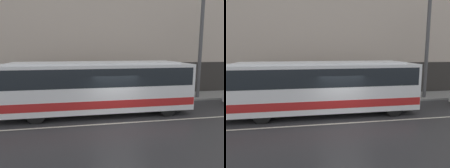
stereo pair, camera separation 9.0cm
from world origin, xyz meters
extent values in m
plane|color=#2D2D30|center=(0.00, 0.00, 0.00)|extent=(60.00, 60.00, 0.00)
cube|color=gray|center=(0.00, 5.41, 0.07)|extent=(60.00, 2.83, 0.14)
cube|color=#B7A899|center=(0.00, 6.98, 6.11)|extent=(60.00, 0.30, 12.22)
cube|color=#2D2B28|center=(0.00, 6.81, 1.40)|extent=(60.00, 0.06, 2.80)
cube|color=beige|center=(0.00, 0.00, 0.00)|extent=(54.00, 0.14, 0.01)
cube|color=white|center=(-0.96, 1.88, 1.71)|extent=(11.51, 2.56, 2.73)
cube|color=#B21E1E|center=(-0.96, 1.88, 0.90)|extent=(11.45, 2.59, 0.45)
cube|color=black|center=(-0.96, 1.88, 2.38)|extent=(11.17, 2.58, 1.04)
cube|color=orange|center=(4.74, 1.88, 2.89)|extent=(0.12, 1.92, 0.28)
cube|color=white|center=(-0.96, 1.88, 3.14)|extent=(9.78, 2.18, 0.12)
cylinder|color=black|center=(3.19, 0.76, 0.52)|extent=(1.03, 0.28, 1.03)
cylinder|color=black|center=(3.19, 3.01, 0.52)|extent=(1.03, 0.28, 1.03)
cylinder|color=black|center=(-4.32, 0.76, 0.52)|extent=(1.03, 0.28, 1.03)
cylinder|color=black|center=(-4.32, 3.01, 0.52)|extent=(1.03, 0.28, 1.03)
cylinder|color=#4C4C4F|center=(7.56, 4.65, 3.89)|extent=(0.27, 0.27, 7.50)
cylinder|color=#1E5933|center=(-5.23, 5.38, 0.88)|extent=(0.36, 0.36, 1.49)
sphere|color=tan|center=(-5.23, 5.38, 1.76)|extent=(0.27, 0.27, 0.27)
camera|label=1|loc=(-2.40, -11.02, 3.95)|focal=35.00mm
camera|label=2|loc=(-2.31, -11.04, 3.95)|focal=35.00mm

